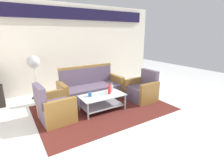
% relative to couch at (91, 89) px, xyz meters
% --- Properties ---
extents(ground_plane, '(14.00, 14.00, 0.00)m').
position_rel_couch_xyz_m(ground_plane, '(-0.01, -1.60, -0.32)').
color(ground_plane, white).
extents(wall_back, '(6.52, 0.19, 2.80)m').
position_rel_couch_xyz_m(wall_back, '(-0.01, 1.45, 1.16)').
color(wall_back, silver).
rests_on(wall_back, ground).
extents(rug, '(3.27, 2.25, 0.01)m').
position_rel_couch_xyz_m(rug, '(0.00, -0.73, -0.31)').
color(rug, '#511E19').
rests_on(rug, ground).
extents(couch, '(1.81, 0.76, 0.96)m').
position_rel_couch_xyz_m(couch, '(0.00, 0.00, 0.00)').
color(couch, '#5B4C60').
rests_on(couch, rug).
extents(armchair_left, '(0.74, 0.80, 0.85)m').
position_rel_couch_xyz_m(armchair_left, '(-1.22, -0.72, -0.03)').
color(armchair_left, '#5B4C60').
rests_on(armchair_left, rug).
extents(armchair_right, '(0.71, 0.77, 0.85)m').
position_rel_couch_xyz_m(armchair_right, '(1.23, -0.81, -0.03)').
color(armchair_right, '#5B4C60').
rests_on(armchair_right, rug).
extents(coffee_table, '(1.10, 0.60, 0.40)m').
position_rel_couch_xyz_m(coffee_table, '(-0.09, -0.82, -0.04)').
color(coffee_table, silver).
rests_on(coffee_table, rug).
extents(bottle_clear, '(0.06, 0.06, 0.23)m').
position_rel_couch_xyz_m(bottle_clear, '(0.27, -0.71, 0.18)').
color(bottle_clear, silver).
rests_on(bottle_clear, coffee_table).
extents(bottle_red, '(0.07, 0.07, 0.29)m').
position_rel_couch_xyz_m(bottle_red, '(0.11, -0.84, 0.20)').
color(bottle_red, red).
rests_on(bottle_red, coffee_table).
extents(cup, '(0.08, 0.08, 0.10)m').
position_rel_couch_xyz_m(cup, '(-0.38, -0.74, 0.14)').
color(cup, '#2659A5').
rests_on(cup, coffee_table).
extents(pedestal_fan, '(0.36, 0.36, 1.27)m').
position_rel_couch_xyz_m(pedestal_fan, '(-1.30, 1.00, 0.70)').
color(pedestal_fan, '#2D2D33').
rests_on(pedestal_fan, ground).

